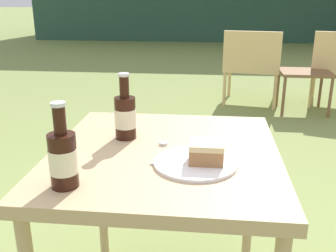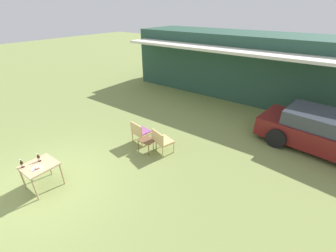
{
  "view_description": "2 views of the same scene",
  "coord_description": "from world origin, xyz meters",
  "px_view_note": "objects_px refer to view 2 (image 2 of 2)",
  "views": [
    {
      "loc": [
        0.14,
        -1.18,
        1.2
      ],
      "look_at": [
        0.0,
        0.1,
        0.76
      ],
      "focal_mm": 42.0,
      "sensor_mm": 36.0,
      "label": 1
    },
    {
      "loc": [
        5.39,
        -1.71,
        4.29
      ],
      "look_at": [
        1.61,
        3.38,
        0.9
      ],
      "focal_mm": 24.0,
      "sensor_mm": 36.0,
      "label": 2
    }
  ],
  "objects_px": {
    "patio_table": "(40,167)",
    "cake_on_plate": "(37,168)",
    "garden_side_table": "(147,141)",
    "cola_bottle_far": "(22,164)",
    "wicker_chair_cushioned": "(140,131)",
    "cola_bottle_near": "(39,158)",
    "wicker_chair_plain": "(161,140)",
    "parked_car": "(329,134)"
  },
  "relations": [
    {
      "from": "patio_table",
      "to": "cake_on_plate",
      "type": "relative_size",
      "value": 3.13
    },
    {
      "from": "patio_table",
      "to": "wicker_chair_cushioned",
      "type": "bearing_deg",
      "value": 79.37
    },
    {
      "from": "parked_car",
      "to": "cake_on_plate",
      "type": "relative_size",
      "value": 17.83
    },
    {
      "from": "patio_table",
      "to": "cake_on_plate",
      "type": "xyz_separation_m",
      "value": [
        0.12,
        -0.1,
        0.1
      ]
    },
    {
      "from": "wicker_chair_plain",
      "to": "cola_bottle_far",
      "type": "height_order",
      "value": "cola_bottle_far"
    },
    {
      "from": "wicker_chair_cushioned",
      "to": "patio_table",
      "type": "bearing_deg",
      "value": 88.5
    },
    {
      "from": "cake_on_plate",
      "to": "cola_bottle_far",
      "type": "bearing_deg",
      "value": -153.51
    },
    {
      "from": "wicker_chair_cushioned",
      "to": "wicker_chair_plain",
      "type": "xyz_separation_m",
      "value": [
        0.93,
        -0.02,
        0.0
      ]
    },
    {
      "from": "cola_bottle_near",
      "to": "wicker_chair_plain",
      "type": "bearing_deg",
      "value": 61.06
    },
    {
      "from": "patio_table",
      "to": "cola_bottle_near",
      "type": "distance_m",
      "value": 0.24
    },
    {
      "from": "wicker_chair_cushioned",
      "to": "cola_bottle_near",
      "type": "height_order",
      "value": "cola_bottle_near"
    },
    {
      "from": "garden_side_table",
      "to": "cola_bottle_far",
      "type": "relative_size",
      "value": 2.15
    },
    {
      "from": "parked_car",
      "to": "cola_bottle_near",
      "type": "relative_size",
      "value": 19.38
    },
    {
      "from": "patio_table",
      "to": "cake_on_plate",
      "type": "distance_m",
      "value": 0.18
    },
    {
      "from": "garden_side_table",
      "to": "cola_bottle_far",
      "type": "bearing_deg",
      "value": -112.82
    },
    {
      "from": "patio_table",
      "to": "wicker_chair_plain",
      "type": "bearing_deg",
      "value": 64.02
    },
    {
      "from": "garden_side_table",
      "to": "cake_on_plate",
      "type": "relative_size",
      "value": 1.98
    },
    {
      "from": "garden_side_table",
      "to": "patio_table",
      "type": "bearing_deg",
      "value": -110.81
    },
    {
      "from": "wicker_chair_plain",
      "to": "patio_table",
      "type": "distance_m",
      "value": 3.49
    },
    {
      "from": "wicker_chair_plain",
      "to": "cake_on_plate",
      "type": "xyz_separation_m",
      "value": [
        -1.41,
        -3.23,
        0.26
      ]
    },
    {
      "from": "parked_car",
      "to": "wicker_chair_plain",
      "type": "xyz_separation_m",
      "value": [
        -4.32,
        -3.33,
        -0.16
      ]
    },
    {
      "from": "cola_bottle_far",
      "to": "cola_bottle_near",
      "type": "bearing_deg",
      "value": 77.32
    },
    {
      "from": "wicker_chair_plain",
      "to": "patio_table",
      "type": "bearing_deg",
      "value": 80.52
    },
    {
      "from": "wicker_chair_plain",
      "to": "cake_on_plate",
      "type": "distance_m",
      "value": 3.53
    },
    {
      "from": "wicker_chair_plain",
      "to": "patio_table",
      "type": "relative_size",
      "value": 1.03
    },
    {
      "from": "cake_on_plate",
      "to": "wicker_chair_plain",
      "type": "bearing_deg",
      "value": 66.48
    },
    {
      "from": "patio_table",
      "to": "cake_on_plate",
      "type": "bearing_deg",
      "value": -40.12
    },
    {
      "from": "wicker_chair_cushioned",
      "to": "cola_bottle_far",
      "type": "height_order",
      "value": "cola_bottle_far"
    },
    {
      "from": "wicker_chair_plain",
      "to": "cola_bottle_far",
      "type": "relative_size",
      "value": 3.5
    },
    {
      "from": "wicker_chair_plain",
      "to": "wicker_chair_cushioned",
      "type": "bearing_deg",
      "value": 15.31
    },
    {
      "from": "wicker_chair_plain",
      "to": "cola_bottle_near",
      "type": "distance_m",
      "value": 3.48
    },
    {
      "from": "wicker_chair_cushioned",
      "to": "garden_side_table",
      "type": "distance_m",
      "value": 0.58
    },
    {
      "from": "wicker_chair_plain",
      "to": "patio_table",
      "type": "height_order",
      "value": "wicker_chair_plain"
    },
    {
      "from": "cake_on_plate",
      "to": "patio_table",
      "type": "bearing_deg",
      "value": 139.88
    },
    {
      "from": "parked_car",
      "to": "wicker_chair_plain",
      "type": "height_order",
      "value": "parked_car"
    },
    {
      "from": "patio_table",
      "to": "cake_on_plate",
      "type": "height_order",
      "value": "cake_on_plate"
    },
    {
      "from": "parked_car",
      "to": "wicker_chair_cushioned",
      "type": "relative_size",
      "value": 5.54
    },
    {
      "from": "garden_side_table",
      "to": "cola_bottle_far",
      "type": "xyz_separation_m",
      "value": [
        -1.34,
        -3.18,
        0.41
      ]
    },
    {
      "from": "wicker_chair_cushioned",
      "to": "cola_bottle_near",
      "type": "xyz_separation_m",
      "value": [
        -0.74,
        -3.05,
        0.32
      ]
    },
    {
      "from": "wicker_chair_cushioned",
      "to": "wicker_chair_plain",
      "type": "distance_m",
      "value": 0.93
    },
    {
      "from": "wicker_chair_plain",
      "to": "cake_on_plate",
      "type": "bearing_deg",
      "value": 82.98
    },
    {
      "from": "cola_bottle_near",
      "to": "parked_car",
      "type": "bearing_deg",
      "value": 46.7
    }
  ]
}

